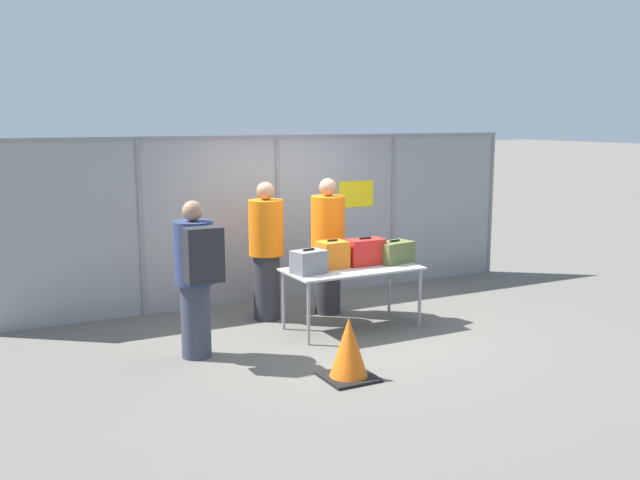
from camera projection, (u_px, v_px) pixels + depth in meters
The scene contains 12 objects.
ground_plane at pixel (334, 328), 8.98m from camera, with size 120.00×120.00×0.00m, color #605E56.
fence_section at pixel (278, 214), 10.29m from camera, with size 7.98×0.07×2.38m.
inspection_table at pixel (352, 273), 8.87m from camera, with size 1.69×0.82×0.78m.
suitcase_grey at pixel (309, 262), 8.52m from camera, with size 0.43×0.34×0.30m.
suitcase_orange at pixel (332, 255), 8.84m from camera, with size 0.36×0.30×0.36m.
suitcase_red at pixel (365, 252), 9.03m from camera, with size 0.48×0.26×0.35m.
suitcase_olive at pixel (394, 252), 9.17m from camera, with size 0.52×0.38×0.30m.
traveler_hooded at pixel (196, 273), 7.71m from camera, with size 0.43×0.67×1.75m.
security_worker_near at pixel (328, 244), 9.54m from camera, with size 0.45×0.45×1.83m.
security_worker_far at pixel (266, 249), 9.25m from camera, with size 0.45×0.45×1.81m.
utility_trailer at pixel (272, 241), 12.86m from camera, with size 4.39×2.18×0.74m.
traffic_cone at pixel (349, 350), 7.21m from camera, with size 0.51×0.51×0.64m.
Camera 1 is at (-4.15, -7.61, 2.62)m, focal length 40.00 mm.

